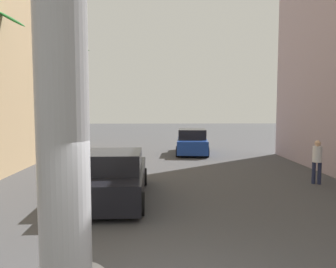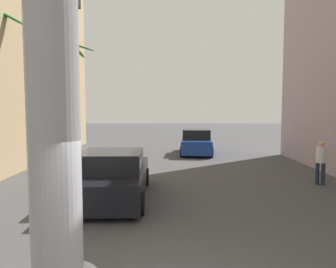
# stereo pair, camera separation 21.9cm
# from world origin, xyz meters

# --- Properties ---
(ground_plane) EXTENTS (90.09, 90.09, 0.00)m
(ground_plane) POSITION_xyz_m (0.00, 10.00, 0.00)
(ground_plane) COLOR #424244
(car_lead) EXTENTS (2.21, 4.95, 1.56)m
(car_lead) POSITION_xyz_m (-1.74, 6.21, 0.70)
(car_lead) COLOR black
(car_lead) RESTS_ON ground
(car_far) EXTENTS (2.21, 4.35, 1.56)m
(car_far) POSITION_xyz_m (1.79, 16.39, 0.73)
(car_far) COLOR black
(car_far) RESTS_ON ground
(palm_tree_far_left) EXTENTS (3.48, 3.15, 7.37)m
(palm_tree_far_left) POSITION_xyz_m (-6.64, 18.26, 4.65)
(palm_tree_far_left) COLOR brown
(palm_tree_far_left) RESTS_ON ground
(pedestrian_mid_right) EXTENTS (0.46, 0.46, 1.67)m
(pedestrian_mid_right) POSITION_xyz_m (5.73, 8.09, 0.97)
(pedestrian_mid_right) COLOR #1E233F
(pedestrian_mid_right) RESTS_ON ground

